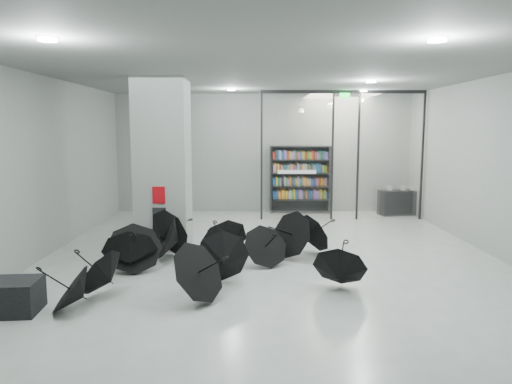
{
  "coord_description": "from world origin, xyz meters",
  "views": [
    {
      "loc": [
        -0.38,
        -9.33,
        2.84
      ],
      "look_at": [
        -0.3,
        1.5,
        1.4
      ],
      "focal_mm": 33.6,
      "sensor_mm": 36.0,
      "label": 1
    }
  ],
  "objects_px": {
    "bookshelf": "(300,179)",
    "shop_counter": "(400,202)",
    "column": "(163,164)",
    "umbrella_cluster": "(206,257)"
  },
  "relations": [
    {
      "from": "bookshelf",
      "to": "shop_counter",
      "type": "relative_size",
      "value": 1.66
    },
    {
      "from": "column",
      "to": "bookshelf",
      "type": "bearing_deg",
      "value": 51.76
    },
    {
      "from": "bookshelf",
      "to": "shop_counter",
      "type": "distance_m",
      "value": 3.37
    },
    {
      "from": "umbrella_cluster",
      "to": "shop_counter",
      "type": "bearing_deg",
      "value": 47.97
    },
    {
      "from": "column",
      "to": "umbrella_cluster",
      "type": "distance_m",
      "value": 2.98
    },
    {
      "from": "bookshelf",
      "to": "umbrella_cluster",
      "type": "height_order",
      "value": "bookshelf"
    },
    {
      "from": "column",
      "to": "shop_counter",
      "type": "relative_size",
      "value": 2.93
    },
    {
      "from": "bookshelf",
      "to": "shop_counter",
      "type": "height_order",
      "value": "bookshelf"
    },
    {
      "from": "bookshelf",
      "to": "umbrella_cluster",
      "type": "xyz_separation_m",
      "value": [
        -2.54,
        -6.89,
        -0.81
      ]
    },
    {
      "from": "column",
      "to": "shop_counter",
      "type": "distance_m",
      "value": 8.36
    }
  ]
}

